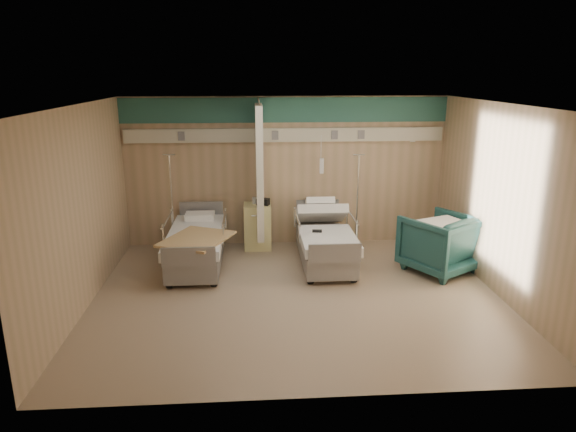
{
  "coord_description": "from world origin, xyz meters",
  "views": [
    {
      "loc": [
        -0.62,
        -7.03,
        3.24
      ],
      "look_at": [
        -0.09,
        0.6,
        1.07
      ],
      "focal_mm": 32.0,
      "sensor_mm": 36.0,
      "label": 1
    }
  ],
  "objects": [
    {
      "name": "bed_left",
      "position": [
        -1.6,
        1.3,
        0.32
      ],
      "size": [
        1.0,
        2.16,
        0.63
      ],
      "primitive_type": null,
      "color": "white",
      "rests_on": "ground"
    },
    {
      "name": "call_remote",
      "position": [
        0.44,
        1.13,
        0.65
      ],
      "size": [
        0.17,
        0.09,
        0.04
      ],
      "primitive_type": "cube",
      "rotation": [
        0.0,
        0.0,
        -0.12
      ],
      "color": "black",
      "rests_on": "bed_right"
    },
    {
      "name": "white_cup",
      "position": [
        -0.6,
        2.27,
        0.91
      ],
      "size": [
        0.1,
        0.1,
        0.12
      ],
      "primitive_type": "cylinder",
      "rotation": [
        0.0,
        0.0,
        0.36
      ],
      "color": "white",
      "rests_on": "bedside_cabinet"
    },
    {
      "name": "waffle_blanket",
      "position": [
        2.49,
        0.8,
        1.01
      ],
      "size": [
        0.86,
        0.81,
        0.08
      ],
      "primitive_type": "cube",
      "rotation": [
        0.0,
        0.0,
        3.52
      ],
      "color": "silver",
      "rests_on": "visitor_armchair"
    },
    {
      "name": "toiletry_bag",
      "position": [
        -0.44,
        2.16,
        0.91
      ],
      "size": [
        0.26,
        0.22,
        0.12
      ],
      "primitive_type": "cube",
      "rotation": [
        0.0,
        0.0,
        -0.37
      ],
      "color": "black",
      "rests_on": "bedside_cabinet"
    },
    {
      "name": "visitor_armchair",
      "position": [
        2.45,
        0.82,
        0.48
      ],
      "size": [
        1.44,
        1.45,
        0.97
      ],
      "primitive_type": "imported",
      "rotation": [
        0.0,
        0.0,
        3.69
      ],
      "color": "#1D4A49",
      "rests_on": "ground"
    },
    {
      "name": "bed_right",
      "position": [
        0.6,
        1.3,
        0.32
      ],
      "size": [
        1.0,
        2.16,
        0.63
      ],
      "primitive_type": null,
      "color": "white",
      "rests_on": "ground"
    },
    {
      "name": "iv_stand_right",
      "position": [
        1.31,
        2.09,
        0.37
      ],
      "size": [
        0.32,
        0.32,
        1.78
      ],
      "rotation": [
        0.0,
        0.0,
        -0.06
      ],
      "color": "silver",
      "rests_on": "ground"
    },
    {
      "name": "iv_stand_left",
      "position": [
        -2.08,
        2.01,
        0.38
      ],
      "size": [
        0.33,
        0.33,
        1.84
      ],
      "rotation": [
        0.0,
        0.0,
        0.09
      ],
      "color": "silver",
      "rests_on": "ground"
    },
    {
      "name": "tan_blanket",
      "position": [
        -1.53,
        0.84,
        0.65
      ],
      "size": [
        1.25,
        1.37,
        0.04
      ],
      "primitive_type": "cube",
      "rotation": [
        0.0,
        0.0,
        -0.42
      ],
      "color": "tan",
      "rests_on": "bed_left"
    },
    {
      "name": "room_walls",
      "position": [
        -0.03,
        0.25,
        1.86
      ],
      "size": [
        6.04,
        5.04,
        2.82
      ],
      "color": "tan",
      "rests_on": "ground"
    },
    {
      "name": "bedside_cabinet",
      "position": [
        -0.55,
        2.2,
        0.42
      ],
      "size": [
        0.5,
        0.48,
        0.85
      ],
      "primitive_type": "cube",
      "color": "#F3EA98",
      "rests_on": "ground"
    },
    {
      "name": "ground",
      "position": [
        0.0,
        0.0,
        0.0
      ],
      "size": [
        6.0,
        5.0,
        0.0
      ],
      "primitive_type": "cube",
      "color": "gray",
      "rests_on": "ground"
    }
  ]
}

